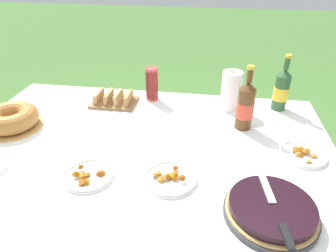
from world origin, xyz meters
name	(u,v)px	position (x,y,z in m)	size (l,w,h in m)	color
ground_plane	(146,245)	(0.00, 0.00, 0.00)	(16.00, 16.00, 0.00)	#4C7A38
garden_table	(141,156)	(0.00, 0.00, 0.65)	(1.78, 1.22, 0.70)	brown
tablecloth	(141,149)	(0.00, 0.00, 0.69)	(1.79, 1.23, 0.10)	white
berry_tart	(271,210)	(0.54, -0.34, 0.73)	(0.32, 0.32, 0.06)	#38383D
serving_knife	(276,209)	(0.54, -0.37, 0.77)	(0.08, 0.37, 0.01)	silver
bundt_cake	(11,118)	(-0.69, 0.07, 0.76)	(0.30, 0.30, 0.10)	tan
cup_stack	(152,84)	(-0.04, 0.50, 0.81)	(0.07, 0.07, 0.20)	#E04C47
cider_bottle_green	(281,90)	(0.69, 0.49, 0.82)	(0.08, 0.08, 0.32)	#2D562D
cider_bottle_amber	(245,106)	(0.48, 0.25, 0.83)	(0.09, 0.09, 0.33)	brown
snack_plate_left	(303,154)	(0.73, 0.04, 0.72)	(0.20, 0.20, 0.05)	white
snack_plate_right	(170,178)	(0.17, -0.21, 0.72)	(0.21, 0.21, 0.05)	white
snack_plate_far	(88,176)	(-0.16, -0.25, 0.72)	(0.20, 0.20, 0.05)	white
paper_towel_roll	(231,91)	(0.42, 0.45, 0.82)	(0.11, 0.11, 0.22)	white
bread_board	(114,100)	(-0.26, 0.41, 0.73)	(0.26, 0.18, 0.07)	olive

